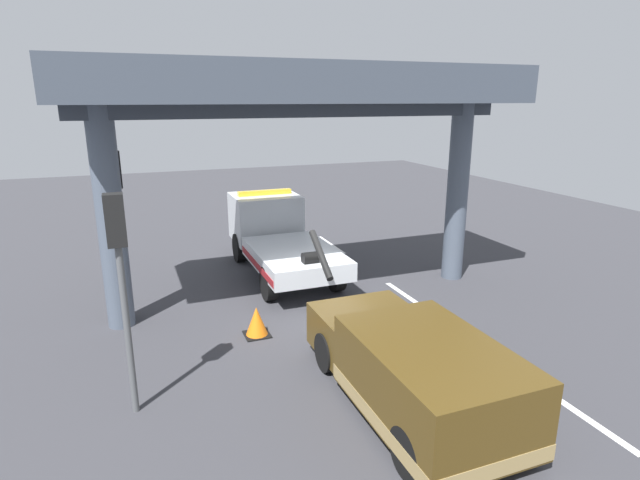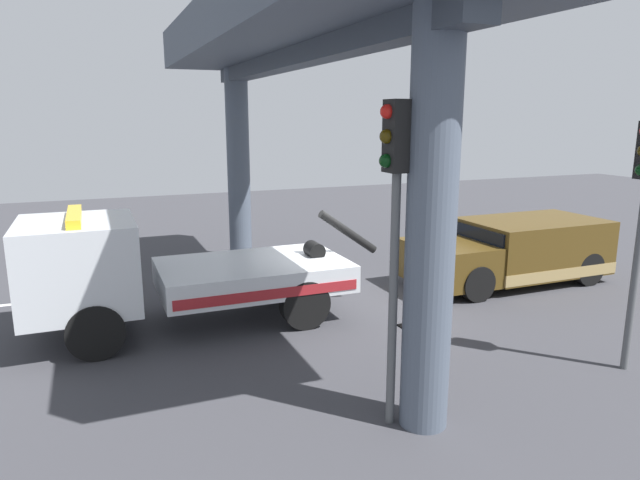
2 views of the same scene
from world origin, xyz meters
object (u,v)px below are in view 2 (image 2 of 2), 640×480
at_px(tow_truck_white, 157,271).
at_px(towed_van_green, 514,252).
at_px(traffic_light_far, 395,195).
at_px(traffic_cone_orange, 419,312).

distance_m(tow_truck_white, towed_van_green, 8.82).
distance_m(tow_truck_white, traffic_light_far, 5.79).
bearing_deg(towed_van_green, traffic_cone_orange, 25.74).
height_order(tow_truck_white, traffic_light_far, traffic_light_far).
bearing_deg(traffic_light_far, towed_van_green, -142.54).
relative_size(towed_van_green, traffic_cone_orange, 7.10).
distance_m(towed_van_green, traffic_light_far, 8.29).
distance_m(tow_truck_white, traffic_cone_orange, 5.23).
xyz_separation_m(tow_truck_white, traffic_cone_orange, (-4.78, 1.94, -0.85)).
relative_size(towed_van_green, traffic_light_far, 1.19).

